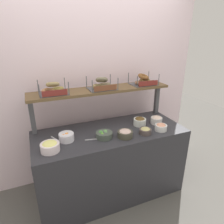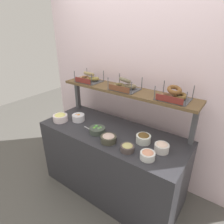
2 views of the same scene
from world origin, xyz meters
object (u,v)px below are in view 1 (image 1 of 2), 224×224
(bowl_fruit_salad, at_px, (66,137))
(bagel_basket_cinnamon_raisin, at_px, (143,81))
(bowl_lox_spread, at_px, (161,127))
(bowl_hummus, at_px, (145,131))
(bowl_veggie_mix, at_px, (104,135))
(serving_spoon_near_plate, at_px, (96,139))
(bowl_chocolate_spread, at_px, (140,121))
(bagel_basket_everything, at_px, (53,89))
(bowl_tuna_salad, at_px, (125,133))
(bowl_egg_salad, at_px, (50,146))
(serving_spoon_by_edge, at_px, (58,140))
(bagel_basket_poppy, at_px, (102,85))
(bowl_potato_salad, at_px, (156,120))

(bowl_fruit_salad, height_order, bagel_basket_cinnamon_raisin, bagel_basket_cinnamon_raisin)
(bowl_lox_spread, distance_m, bowl_hummus, 0.21)
(bowl_veggie_mix, height_order, serving_spoon_near_plate, bowl_veggie_mix)
(bowl_chocolate_spread, distance_m, bagel_basket_everything, 1.06)
(bagel_basket_everything, xyz_separation_m, bagel_basket_cinnamon_raisin, (1.10, -0.00, -0.00))
(bowl_hummus, bearing_deg, bowl_tuna_salad, 175.77)
(bowl_hummus, bearing_deg, bowl_fruit_salad, 167.82)
(bowl_egg_salad, distance_m, serving_spoon_by_edge, 0.19)
(serving_spoon_by_edge, bearing_deg, bagel_basket_everything, 81.80)
(serving_spoon_by_edge, xyz_separation_m, bagel_basket_cinnamon_raisin, (1.14, 0.25, 0.47))
(bowl_chocolate_spread, relative_size, bowl_tuna_salad, 0.92)
(bagel_basket_everything, bearing_deg, bowl_tuna_salad, -34.78)
(bowl_fruit_salad, relative_size, serving_spoon_by_edge, 0.94)
(serving_spoon_by_edge, bearing_deg, bagel_basket_poppy, 22.85)
(bowl_fruit_salad, relative_size, bowl_potato_salad, 1.11)
(bowl_fruit_salad, height_order, bowl_chocolate_spread, bowl_chocolate_spread)
(serving_spoon_by_edge, relative_size, bagel_basket_everything, 0.55)
(bowl_tuna_salad, bearing_deg, bagel_basket_poppy, 102.40)
(bowl_lox_spread, xyz_separation_m, bowl_chocolate_spread, (-0.15, 0.21, 0.01))
(bowl_tuna_salad, height_order, bagel_basket_poppy, bagel_basket_poppy)
(serving_spoon_near_plate, xyz_separation_m, bagel_basket_poppy, (0.20, 0.37, 0.47))
(bowl_fruit_salad, distance_m, bowl_egg_salad, 0.22)
(bowl_tuna_salad, distance_m, bagel_basket_cinnamon_raisin, 0.77)
(bowl_fruit_salad, distance_m, serving_spoon_by_edge, 0.10)
(bowl_potato_salad, xyz_separation_m, bowl_hummus, (-0.27, -0.18, -0.01))
(bowl_fruit_salad, bearing_deg, bowl_potato_salad, 0.11)
(bowl_fruit_salad, bearing_deg, bowl_chocolate_spread, 2.58)
(bowl_fruit_salad, bearing_deg, bagel_basket_poppy, 29.12)
(bowl_chocolate_spread, relative_size, bowl_hummus, 1.12)
(bowl_potato_salad, relative_size, bowl_egg_salad, 0.78)
(bagel_basket_poppy, bearing_deg, bagel_basket_everything, 179.05)
(bowl_tuna_salad, xyz_separation_m, bagel_basket_everything, (-0.64, 0.45, 0.44))
(bowl_chocolate_spread, xyz_separation_m, bagel_basket_cinnamon_raisin, (0.17, 0.24, 0.42))
(bowl_chocolate_spread, distance_m, serving_spoon_near_plate, 0.61)
(serving_spoon_near_plate, bearing_deg, bagel_basket_cinnamon_raisin, 26.63)
(bowl_potato_salad, bearing_deg, bowl_veggie_mix, -173.00)
(bowl_hummus, height_order, serving_spoon_near_plate, bowl_hummus)
(bowl_fruit_salad, distance_m, bagel_basket_everything, 0.52)
(bowl_fruit_salad, height_order, serving_spoon_near_plate, bowl_fruit_salad)
(bowl_tuna_salad, bearing_deg, bowl_lox_spread, -1.61)
(bowl_chocolate_spread, bearing_deg, bowl_egg_salad, -170.51)
(bowl_veggie_mix, xyz_separation_m, bagel_basket_everything, (-0.43, 0.37, 0.44))
(bowl_egg_salad, height_order, bagel_basket_poppy, bagel_basket_poppy)
(bowl_egg_salad, height_order, bagel_basket_everything, bagel_basket_everything)
(bowl_lox_spread, xyz_separation_m, bowl_egg_salad, (-1.21, 0.04, 0.01))
(bowl_veggie_mix, xyz_separation_m, bagel_basket_poppy, (0.12, 0.36, 0.45))
(bowl_chocolate_spread, relative_size, serving_spoon_near_plate, 0.83)
(bowl_hummus, bearing_deg, bagel_basket_cinnamon_raisin, 64.38)
(bowl_potato_salad, distance_m, bowl_veggie_mix, 0.72)
(serving_spoon_near_plate, height_order, bagel_basket_cinnamon_raisin, bagel_basket_cinnamon_raisin)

